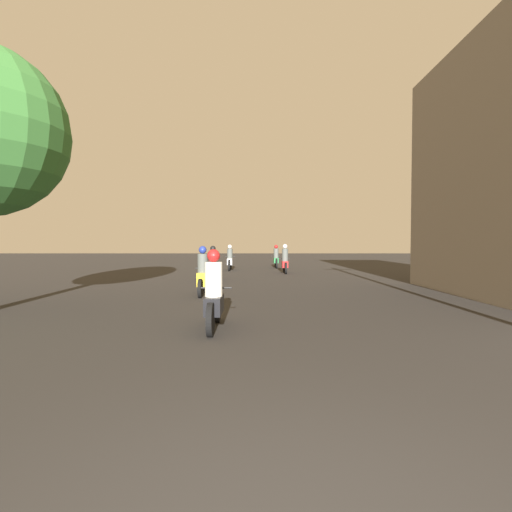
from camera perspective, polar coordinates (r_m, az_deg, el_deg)
motorcycle_black at (r=7.51m, az=-6.25°, el=-5.89°), size 0.60×1.86×1.50m
motorcycle_yellow at (r=12.44m, az=-7.81°, el=-2.73°), size 0.60×1.85×1.52m
motorcycle_blue at (r=17.50m, az=-6.38°, el=-1.46°), size 0.60×1.92×1.49m
motorcycle_red at (r=21.26m, az=3.92°, el=-0.79°), size 0.60×1.88×1.55m
motorcycle_silver at (r=23.50m, az=-3.98°, el=-0.56°), size 0.60×1.93×1.51m
motorcycle_green at (r=25.86m, az=2.65°, el=-0.37°), size 0.60×2.06×1.49m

